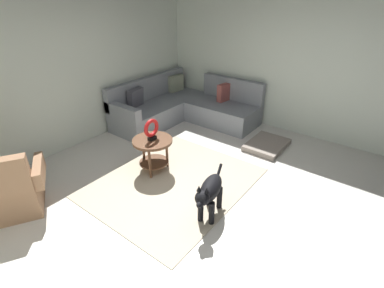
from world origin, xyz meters
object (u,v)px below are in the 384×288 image
at_px(armchair, 11,191).
at_px(torus_sculpture, 152,129).
at_px(sectional_couch, 183,108).
at_px(dog, 210,192).
at_px(side_table, 153,147).
at_px(dog_bed_mat, 267,145).

relative_size(armchair, torus_sculpture, 3.04).
relative_size(sectional_couch, dog, 2.71).
distance_m(armchair, side_table, 1.89).
distance_m(sectional_couch, dog, 2.99).
distance_m(torus_sculpture, dog, 1.35).
relative_size(sectional_couch, dog_bed_mat, 2.81).
bearing_deg(dog_bed_mat, dog, -175.12).
xyz_separation_m(side_table, dog, (-0.34, -1.26, -0.04)).
height_order(armchair, side_table, armchair).
bearing_deg(dog_bed_mat, torus_sculpture, 148.40).
bearing_deg(dog, armchair, 20.35).
bearing_deg(dog_bed_mat, side_table, 148.40).
distance_m(sectional_couch, side_table, 1.97).
bearing_deg(sectional_couch, dog_bed_mat, -90.36).
height_order(sectional_couch, dog_bed_mat, sectional_couch).
bearing_deg(dog, dog_bed_mat, -100.30).
relative_size(torus_sculpture, dog, 0.39).
distance_m(side_table, torus_sculpture, 0.29).
xyz_separation_m(dog_bed_mat, dog, (-2.10, -0.18, 0.33)).
height_order(sectional_couch, dog, sectional_couch).
height_order(side_table, dog, dog).
bearing_deg(side_table, sectional_couch, 25.63).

